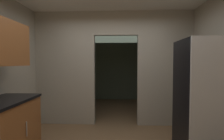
% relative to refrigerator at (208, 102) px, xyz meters
% --- Properties ---
extents(kitchen_partition, '(3.68, 0.12, 2.67)m').
position_rel_refrigerator_xyz_m(kitchen_partition, '(-1.46, 1.52, 0.51)').
color(kitchen_partition, '#ADA899').
rests_on(kitchen_partition, ground).
extents(adjoining_room_shell, '(3.68, 2.85, 2.67)m').
position_rel_refrigerator_xyz_m(adjoining_room_shell, '(-1.44, 3.47, 0.43)').
color(adjoining_room_shell, slate).
rests_on(adjoining_room_shell, ground).
extents(refrigerator, '(0.78, 0.74, 1.80)m').
position_rel_refrigerator_xyz_m(refrigerator, '(0.00, 0.00, 0.00)').
color(refrigerator, black).
rests_on(refrigerator, ground).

